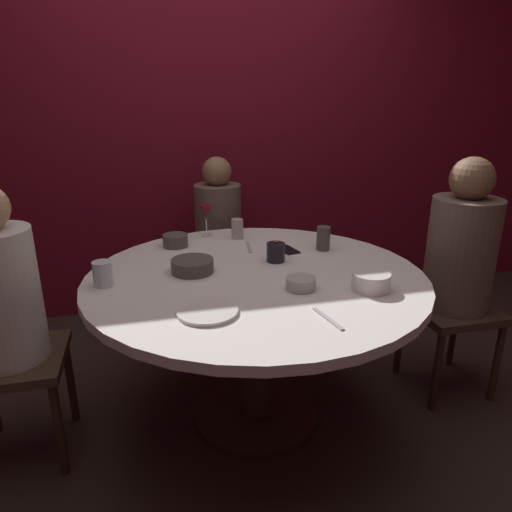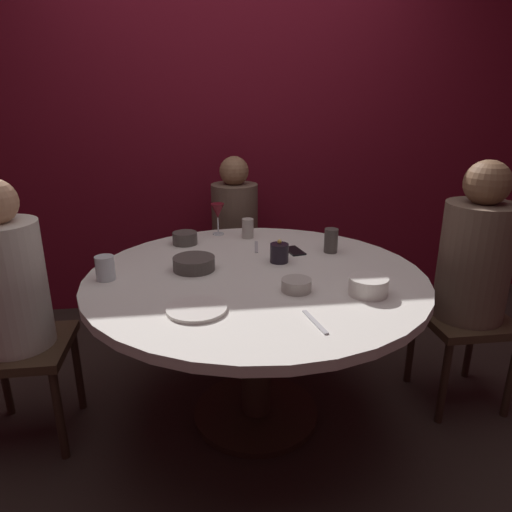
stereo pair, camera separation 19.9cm
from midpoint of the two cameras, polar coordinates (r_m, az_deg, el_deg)
ground_plane at (r=2.39m, az=-2.52°, el=-19.02°), size 8.00×8.00×0.00m
back_wall at (r=3.28m, az=-7.93°, el=15.91°), size 6.00×0.10×2.60m
dining_table at (r=2.07m, az=-2.76°, el=-5.65°), size 1.48×1.48×0.74m
seated_diner_left at (r=2.10m, az=-31.43°, el=-4.72°), size 0.40×0.40×1.18m
seated_diner_back at (r=3.00m, az=-6.60°, el=3.96°), size 0.40×0.40×1.12m
seated_diner_right at (r=2.41m, az=21.88°, el=0.18°), size 0.40×0.40×1.22m
candle_holder at (r=2.15m, az=-0.19°, el=0.44°), size 0.09×0.09×0.11m
wine_glass at (r=2.55m, az=-8.45°, el=5.23°), size 0.08×0.08×0.18m
dinner_plate at (r=1.67m, az=-9.47°, el=-6.87°), size 0.22×0.22×0.01m
cell_phone at (r=2.31m, az=1.46°, el=0.75°), size 0.10×0.15×0.01m
bowl_serving_large at (r=1.87m, az=11.11°, el=-3.14°), size 0.15×0.15×0.07m
bowl_salad_center at (r=1.84m, az=2.51°, el=-3.46°), size 0.12×0.12×0.05m
bowl_small_white at (r=2.05m, az=-10.64°, el=-1.24°), size 0.19×0.19×0.06m
bowl_sauce_side at (r=2.42m, az=-12.28°, el=1.85°), size 0.13×0.13×0.06m
cup_near_candle at (r=2.32m, az=5.91°, el=2.15°), size 0.07×0.07×0.12m
cup_by_left_diner at (r=2.51m, az=-4.60°, el=3.35°), size 0.06×0.06×0.11m
cup_by_right_diner at (r=2.00m, az=-21.17°, el=-2.11°), size 0.08×0.08×0.10m
fork_near_plate at (r=2.36m, az=-3.31°, el=1.08°), size 0.04×0.18×0.01m
knife_near_plate at (r=1.61m, az=5.39°, el=-7.80°), size 0.05×0.18×0.01m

